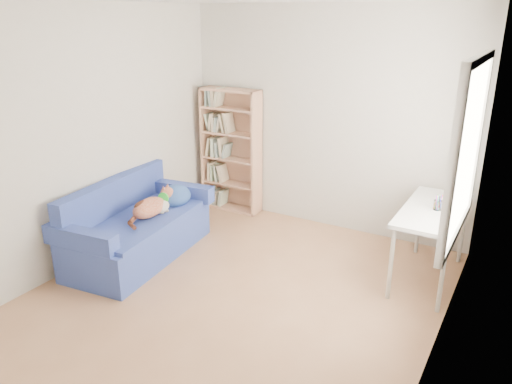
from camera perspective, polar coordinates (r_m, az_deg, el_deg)
ground at (r=4.76m, az=-2.33°, el=-11.81°), size 4.00×4.00×0.00m
room_shell at (r=4.12m, az=-1.22°, el=7.79°), size 3.54×4.04×2.62m
sofa at (r=5.52m, az=-13.32°, el=-3.94°), size 0.97×1.76×0.83m
bookshelf at (r=6.52m, az=-2.85°, el=4.23°), size 0.80×0.25×1.60m
desk at (r=5.03m, az=19.60°, el=-2.60°), size 0.54×1.19×0.75m
pen_cup at (r=4.96m, az=20.09°, el=-1.30°), size 0.08×0.08×0.15m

